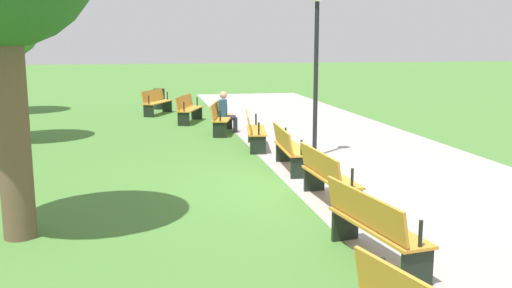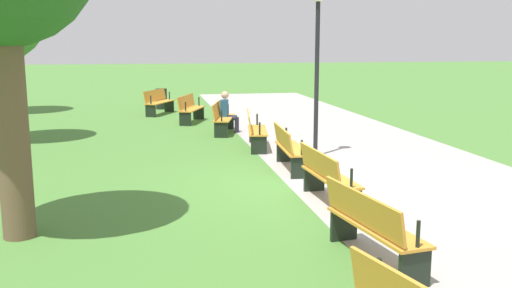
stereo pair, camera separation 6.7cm
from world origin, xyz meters
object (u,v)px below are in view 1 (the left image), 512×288
Objects in this scene: bench_0 at (156,102)px; person_seated at (226,111)px; bench_4 at (289,147)px; bench_2 at (221,117)px; bench_5 at (327,175)px; lamp_post at (317,40)px; bench_1 at (188,108)px; bench_3 at (254,129)px; bench_6 at (373,225)px; trash_bin at (159,99)px.

bench_0 is 4.98m from person_seated.
bench_2 is at bearing -168.53° from bench_4.
person_seated reaches higher than bench_0.
bench_4 is 1.45× the size of person_seated.
bench_4 is (9.75, 2.49, 0.00)m from bench_0.
lamp_post is (-3.79, 0.94, 2.19)m from bench_5.
bench_1 is 1.02× the size of bench_4.
person_seated is at bearing 48.62° from bench_0.
person_seated is (4.59, 1.92, 0.16)m from bench_0.
bench_3 and bench_5 have the same top height.
bench_5 is at bearing 18.61° from person_seated.
bench_3 is at bearing 179.98° from bench_5.
bench_2 is at bearing -155.68° from lamp_post.
bench_4 is at bearing 14.36° from bench_3.
bench_0 is 9.42m from lamp_post.
lamp_post is (-6.30, 1.19, 2.19)m from bench_6.
bench_0 and bench_5 have the same top height.
bench_1 is at bearing -158.40° from lamp_post.
lamp_post reaches higher than bench_2.
bench_4 and bench_6 have the same top height.
bench_2 is at bearing 37.33° from bench_1.
bench_1 is 0.47× the size of lamp_post.
bench_4 is 11.66m from trash_bin.
bench_1 is 1.02× the size of bench_5.
bench_0 is 2.53m from bench_1.
bench_3 is 1.00× the size of bench_6.
bench_5 is (7.53, 0.76, 0.00)m from bench_2.
bench_6 is 10.22m from person_seated.
bench_6 is (5.05, -0.25, 0.00)m from bench_4.
bench_6 is (7.57, 0.00, 0.00)m from bench_3.
bench_3 is 0.47× the size of lamp_post.
bench_2 is 0.30m from person_seated.
bench_3 is 2.53m from bench_4.
bench_5 and bench_6 have the same top height.
person_seated is 0.32× the size of lamp_post.
bench_1 and bench_5 have the same top height.
bench_1 and bench_4 have the same top height.
bench_2 is 1.48× the size of person_seated.
bench_5 is 7.72m from person_seated.
bench_1 and bench_3 have the same top height.
bench_0 is 0.99× the size of bench_3.
bench_0 is at bearing 179.95° from bench_6.
bench_1 is 1.48× the size of person_seated.
bench_1 is 12.53m from bench_6.
trash_bin is (-16.47, -2.09, -0.07)m from bench_6.
lamp_post reaches higher than bench_4.
lamp_post is at bearing 17.87° from trash_bin.
bench_0 is 1.68m from trash_bin.
bench_4 is 1.00× the size of bench_5.
lamp_post is (1.27, 1.19, 2.19)m from bench_3.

